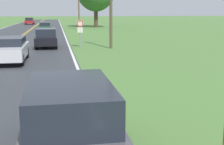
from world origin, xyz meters
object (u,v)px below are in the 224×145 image
(traffic_sign, at_px, (80,27))
(car_dark_green_sedan_receding, at_px, (45,27))
(car_silver_sedan_approaching, at_px, (10,49))
(car_black_suv_mid_near, at_px, (46,37))
(car_dark_grey_hatchback_nearest, at_px, (70,118))
(car_red_sedan_distant, at_px, (30,21))

(traffic_sign, relative_size, car_dark_green_sedan_receding, 0.51)
(car_silver_sedan_approaching, relative_size, car_black_suv_mid_near, 1.16)
(car_dark_grey_hatchback_nearest, bearing_deg, car_dark_green_sedan_receding, -177.71)
(traffic_sign, relative_size, car_black_suv_mid_near, 0.55)
(traffic_sign, xyz_separation_m, car_dark_grey_hatchback_nearest, (-1.77, -20.38, -0.88))
(car_dark_grey_hatchback_nearest, bearing_deg, car_black_suv_mid_near, -177.31)
(car_black_suv_mid_near, height_order, car_dark_green_sedan_receding, car_black_suv_mid_near)
(car_dark_green_sedan_receding, bearing_deg, traffic_sign, 10.76)
(traffic_sign, bearing_deg, car_silver_sedan_approaching, -124.01)
(car_black_suv_mid_near, relative_size, car_dark_green_sedan_receding, 0.93)
(traffic_sign, height_order, car_black_suv_mid_near, traffic_sign)
(car_dark_green_sedan_receding, bearing_deg, car_silver_sedan_approaching, -1.66)
(car_dark_green_sedan_receding, height_order, car_red_sedan_distant, car_red_sedan_distant)
(car_dark_green_sedan_receding, xyz_separation_m, car_red_sedan_distant, (-4.53, 29.51, 0.05))
(car_dark_grey_hatchback_nearest, xyz_separation_m, car_red_sedan_distant, (-6.29, 70.29, -0.05))
(traffic_sign, height_order, car_dark_grey_hatchback_nearest, traffic_sign)
(car_black_suv_mid_near, bearing_deg, car_silver_sedan_approaching, -14.77)
(car_dark_grey_hatchback_nearest, xyz_separation_m, car_black_suv_mid_near, (-1.04, 20.72, -0.00))
(car_black_suv_mid_near, xyz_separation_m, car_dark_green_sedan_receding, (-0.72, 20.07, -0.10))
(car_black_suv_mid_near, distance_m, car_red_sedan_distant, 49.85)
(car_black_suv_mid_near, bearing_deg, car_dark_grey_hatchback_nearest, 2.97)
(car_black_suv_mid_near, xyz_separation_m, car_red_sedan_distant, (-5.25, 49.57, -0.05))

